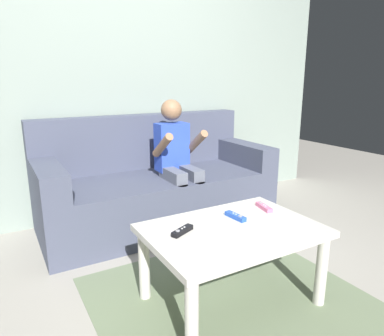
# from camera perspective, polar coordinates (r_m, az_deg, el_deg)

# --- Properties ---
(ground_plane) EXTENTS (8.77, 8.77, 0.00)m
(ground_plane) POSITION_cam_1_polar(r_m,az_deg,el_deg) (2.01, 5.94, -21.72)
(ground_plane) COLOR #9E998E
(wall_back) EXTENTS (4.38, 0.05, 2.50)m
(wall_back) POSITION_cam_1_polar(r_m,az_deg,el_deg) (3.12, -12.16, 15.27)
(wall_back) COLOR gray
(wall_back) RESTS_ON ground
(couch) EXTENTS (1.86, 0.80, 0.88)m
(couch) POSITION_cam_1_polar(r_m,az_deg,el_deg) (2.94, -5.90, -3.06)
(couch) COLOR #474C60
(couch) RESTS_ON ground
(person_seated_on_couch) EXTENTS (0.35, 0.43, 1.03)m
(person_seated_on_couch) POSITION_cam_1_polar(r_m,az_deg,el_deg) (2.76, -2.40, 1.73)
(person_seated_on_couch) COLOR slate
(person_seated_on_couch) RESTS_ON ground
(coffee_table) EXTENTS (0.89, 0.62, 0.43)m
(coffee_table) POSITION_cam_1_polar(r_m,az_deg,el_deg) (1.89, 6.57, -11.44)
(coffee_table) COLOR beige
(coffee_table) RESTS_ON ground
(area_rug) EXTENTS (1.41, 1.29, 0.01)m
(area_rug) POSITION_cam_1_polar(r_m,az_deg,el_deg) (2.07, 6.27, -20.48)
(area_rug) COLOR #6B7A5B
(area_rug) RESTS_ON ground
(game_remote_blue_near_edge) EXTENTS (0.05, 0.14, 0.03)m
(game_remote_blue_near_edge) POSITION_cam_1_polar(r_m,az_deg,el_deg) (1.97, 7.07, -7.79)
(game_remote_blue_near_edge) COLOR blue
(game_remote_blue_near_edge) RESTS_ON coffee_table
(game_remote_pink_center) EXTENTS (0.06, 0.14, 0.03)m
(game_remote_pink_center) POSITION_cam_1_polar(r_m,az_deg,el_deg) (2.13, 11.60, -6.23)
(game_remote_pink_center) COLOR pink
(game_remote_pink_center) RESTS_ON coffee_table
(game_remote_black_far_corner) EXTENTS (0.14, 0.09, 0.03)m
(game_remote_black_far_corner) POSITION_cam_1_polar(r_m,az_deg,el_deg) (1.78, -1.58, -10.15)
(game_remote_black_far_corner) COLOR black
(game_remote_black_far_corner) RESTS_ON coffee_table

